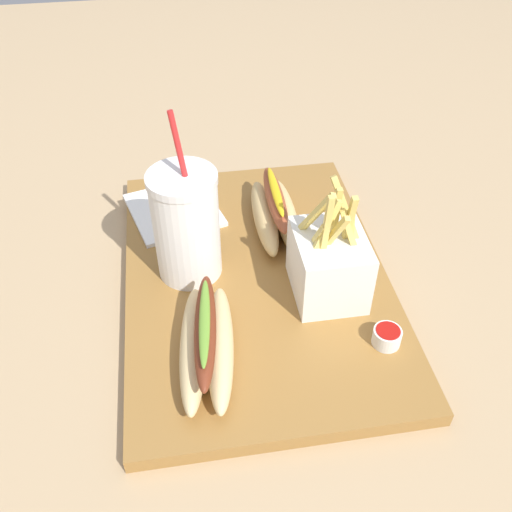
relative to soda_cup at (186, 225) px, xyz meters
The scene contains 8 objects.
ground_plane 0.14m from the soda_cup, 103.71° to the right, with size 2.40×2.40×0.02m, color tan.
food_tray 0.12m from the soda_cup, 103.71° to the right, with size 0.49×0.34×0.02m, color olive.
soda_cup is the anchor object (origin of this frame).
fries_basket 0.18m from the soda_cup, 111.34° to the right, with size 0.10×0.08×0.16m.
hot_dog_1 0.16m from the soda_cup, behind, with size 0.18×0.08×0.06m.
hot_dog_2 0.15m from the soda_cup, 60.41° to the right, with size 0.17×0.06×0.07m.
ketchup_cup_1 0.28m from the soda_cup, 126.79° to the right, with size 0.03×0.03×0.02m.
napkin_stack 0.15m from the soda_cup, ahead, with size 0.13×0.12×0.01m, color white.
Camera 1 is at (-0.54, 0.09, 0.54)m, focal length 40.07 mm.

